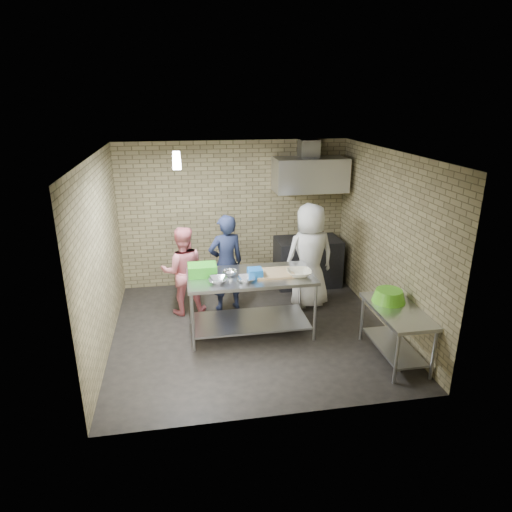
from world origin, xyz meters
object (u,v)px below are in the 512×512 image
Objects in this scene: blue_tub at (255,273)px; stove at (307,262)px; side_counter at (395,334)px; woman_pink at (183,271)px; prep_table at (251,304)px; green_basin at (389,296)px; man_navy at (226,263)px; woman_white at (310,256)px; bottle_green at (330,177)px; green_crate at (202,270)px.

stove is at bearing 53.29° from blue_tub.
side_counter is at bearing -80.71° from stove.
woman_pink is at bearing -160.58° from stove.
prep_table is 2.02m from green_basin.
prep_table reaches higher than side_counter.
green_basin is 0.28× the size of man_navy.
woman_pink is at bearing 149.04° from green_basin.
man_navy is (-2.07, 1.68, -0.01)m from green_basin.
bottle_green is at bearing -129.84° from woman_white.
blue_tub is (0.05, -0.10, 0.54)m from prep_table.
woman_white is (1.08, 0.85, -0.10)m from blue_tub.
woman_pink is at bearing -11.36° from woman_white.
stove is at bearing 99.76° from green_basin.
man_navy is 1.11× the size of woman_pink.
bottle_green is at bearing 46.40° from prep_table.
green_basin reaches higher than stove.
prep_table is 0.90m from green_crate.
blue_tub is 1.02m from man_navy.
green_basin is (2.50, -0.95, -0.18)m from green_crate.
woman_white reaches higher than man_navy.
side_counter is 3.41m from bottle_green.
blue_tub is 1.39× the size of bottle_green.
woman_pink is (-0.71, -0.01, -0.08)m from man_navy.
woman_pink reaches higher than side_counter.
man_navy is (-0.27, 0.85, 0.36)m from prep_table.
woman_white reaches higher than blue_tub.
side_counter is (1.82, -1.08, -0.09)m from prep_table.
bottle_green reaches higher than blue_tub.
blue_tub is at bearing 135.98° from woman_pink.
woman_pink is (-2.80, 1.92, 0.37)m from side_counter.
side_counter is 2.88m from man_navy.
bottle_green is at bearing 89.58° from green_basin.
bottle_green is 0.09× the size of man_navy.
woman_pink is (-0.28, 0.72, -0.28)m from green_crate.
prep_table is 1.32m from woman_pink.
green_crate reaches higher than stove.
stove is 2.57m from green_basin.
side_counter is at bearing -30.61° from prep_table.
man_navy reaches higher than side_counter.
man_navy is (-0.32, 0.95, -0.18)m from blue_tub.
blue_tub is 0.13× the size of man_navy.
blue_tub is 1.42m from woman_pink.
green_basin is at bearing 126.35° from man_navy.
woman_white is (-0.69, 1.83, 0.52)m from side_counter.
woman_white is at bearing 113.08° from green_basin.
side_counter is 2.03m from woman_white.
stove is at bearing 50.65° from prep_table.
man_navy is at bearing 59.53° from green_crate.
man_navy is (-1.64, -0.82, 0.38)m from stove.
prep_table is at bearing 24.81° from woman_white.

